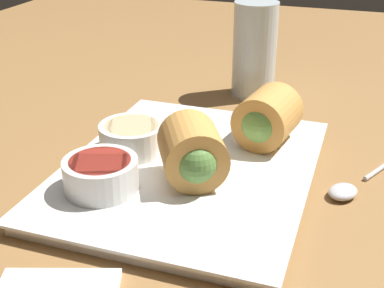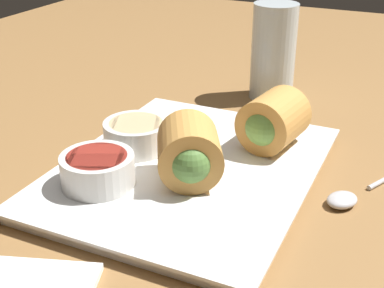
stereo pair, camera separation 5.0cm
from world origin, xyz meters
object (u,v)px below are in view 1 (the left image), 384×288
dipping_bowl_near (132,137)px  dipping_bowl_far (101,174)px  drinking_glass (255,50)px  spoon (353,186)px  serving_plate (192,172)px

dipping_bowl_near → dipping_bowl_far: same height
dipping_bowl_near → drinking_glass: size_ratio=0.53×
dipping_bowl_far → drinking_glass: size_ratio=0.53×
spoon → serving_plate: bearing=100.4°
dipping_bowl_near → dipping_bowl_far: (-8.34, -0.62, 0.00)cm
dipping_bowl_far → drinking_glass: bearing=-11.5°
spoon → drinking_glass: drinking_glass is taller
serving_plate → spoon: size_ratio=2.10×
dipping_bowl_near → drinking_glass: (25.09, -7.43, 3.45)cm
dipping_bowl_near → drinking_glass: 26.40cm
serving_plate → spoon: bearing=-79.6°
dipping_bowl_far → drinking_glass: (33.43, -6.81, 3.45)cm
dipping_bowl_near → dipping_bowl_far: 8.36cm
serving_plate → dipping_bowl_near: dipping_bowl_near is taller
spoon → dipping_bowl_near: bearing=94.6°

